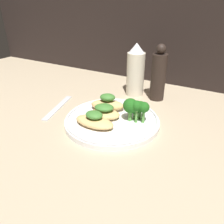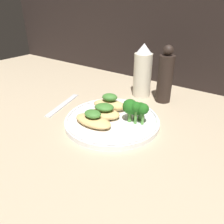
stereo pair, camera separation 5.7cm
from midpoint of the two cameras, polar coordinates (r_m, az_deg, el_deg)
The scene contains 9 objects.
ground_plane at distance 58.85cm, azimuth 2.77°, elevation -3.45°, with size 180.00×180.00×1.00cm, color tan.
plate at distance 58.10cm, azimuth 2.81°, elevation -2.19°, with size 25.06×25.06×2.00cm.
grilled_meat_front at distance 54.42cm, azimuth -2.01°, elevation -2.08°, with size 10.59×5.46×3.97cm.
grilled_meat_middle at distance 57.52cm, azimuth 0.84°, elevation -0.12°, with size 9.57×7.74×4.02cm.
grilled_meat_back at distance 61.83cm, azimuth 2.05°, elevation 2.16°, with size 10.50×7.38×4.86cm.
broccoli_bunch at distance 55.54cm, azimuth 9.14°, elevation 0.91°, with size 6.70×5.81×6.18cm.
sauce_bottle at distance 74.12cm, azimuth 10.22°, elevation 10.26°, with size 5.92×5.92×17.53cm.
pepper_grinder at distance 71.23cm, azimuth 15.98°, elevation 8.73°, with size 4.74×4.74×17.90cm.
fork at distance 69.59cm, azimuth -10.35°, elevation 1.96°, with size 6.56×16.87×0.60cm.
Camera 2 is at (30.05, -40.84, 29.51)cm, focal length 35.00 mm.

